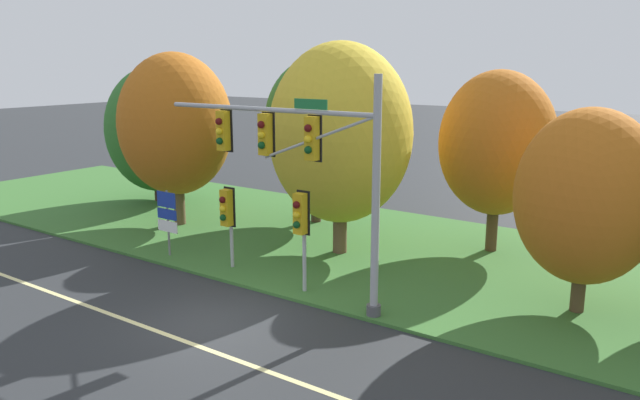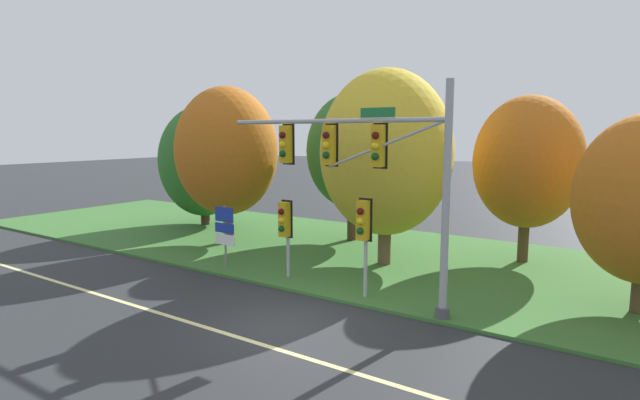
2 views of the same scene
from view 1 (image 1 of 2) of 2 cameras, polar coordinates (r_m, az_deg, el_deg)
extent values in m
plane|color=#282B2D|center=(17.50, -10.02, -10.98)|extent=(160.00, 160.00, 0.00)
cube|color=beige|center=(16.76, -12.98, -12.21)|extent=(36.00, 0.16, 0.01)
cube|color=#386B2D|center=(23.63, 4.28, -4.38)|extent=(48.00, 11.50, 0.10)
cylinder|color=#9EA0A5|center=(16.52, 5.13, 0.04)|extent=(0.22, 0.22, 6.53)
cylinder|color=#4C4C51|center=(17.47, 4.92, -9.98)|extent=(0.40, 0.40, 0.30)
cylinder|color=#9EA0A5|center=(18.35, -5.08, 8.26)|extent=(7.54, 0.14, 0.14)
cylinder|color=#9EA0A5|center=(17.27, -0.22, 5.70)|extent=(3.80, 0.08, 1.47)
cube|color=gold|center=(17.39, -0.76, 5.65)|extent=(0.34, 0.28, 1.22)
cube|color=black|center=(17.52, -0.45, 5.70)|extent=(0.46, 0.04, 1.34)
sphere|color=#4C0C0C|center=(17.21, -1.11, 6.58)|extent=(0.22, 0.22, 0.22)
sphere|color=yellow|center=(17.25, -1.11, 5.59)|extent=(0.22, 0.22, 0.22)
sphere|color=#0C4219|center=(17.29, -1.10, 4.60)|extent=(0.22, 0.22, 0.22)
cube|color=gold|center=(18.42, -5.03, 5.99)|extent=(0.34, 0.28, 1.22)
cube|color=black|center=(18.54, -4.71, 6.04)|extent=(0.46, 0.04, 1.34)
sphere|color=#4C0C0C|center=(18.25, -5.41, 6.87)|extent=(0.22, 0.22, 0.22)
sphere|color=yellow|center=(18.29, -5.39, 5.94)|extent=(0.22, 0.22, 0.22)
sphere|color=#0C4219|center=(18.32, -5.37, 5.01)|extent=(0.22, 0.22, 0.22)
cube|color=gold|center=(19.54, -8.84, 6.27)|extent=(0.34, 0.28, 1.22)
cube|color=black|center=(19.66, -8.51, 6.32)|extent=(0.46, 0.04, 1.34)
sphere|color=#4C0C0C|center=(19.39, -9.23, 7.10)|extent=(0.22, 0.22, 0.22)
sphere|color=yellow|center=(19.42, -9.20, 6.22)|extent=(0.22, 0.22, 0.22)
sphere|color=#0C4219|center=(19.45, -9.17, 5.34)|extent=(0.22, 0.22, 0.22)
cube|color=#196B33|center=(17.26, -0.86, 8.76)|extent=(1.10, 0.04, 0.28)
cylinder|color=#9EA0A5|center=(21.14, -8.11, -2.63)|extent=(0.12, 0.12, 2.66)
cube|color=gold|center=(20.81, -8.55, -0.70)|extent=(0.34, 0.28, 1.22)
cube|color=black|center=(20.92, -8.25, -0.62)|extent=(0.46, 0.04, 1.34)
sphere|color=#4C0C0C|center=(20.62, -8.92, 0.02)|extent=(0.22, 0.22, 0.22)
sphere|color=yellow|center=(20.69, -8.89, -0.80)|extent=(0.22, 0.22, 0.22)
sphere|color=#0C4219|center=(20.76, -8.86, -1.60)|extent=(0.22, 0.22, 0.22)
cylinder|color=#9EA0A5|center=(18.71, -1.44, -3.96)|extent=(0.12, 0.12, 3.02)
cube|color=gold|center=(18.30, -1.83, -1.26)|extent=(0.34, 0.28, 1.22)
cube|color=black|center=(18.43, -1.53, -1.16)|extent=(0.46, 0.04, 1.34)
sphere|color=#4C0C0C|center=(18.09, -2.18, -0.45)|extent=(0.22, 0.22, 0.22)
sphere|color=yellow|center=(18.16, -2.17, -1.37)|extent=(0.22, 0.22, 0.22)
sphere|color=#0C4219|center=(18.24, -2.16, -2.28)|extent=(0.22, 0.22, 0.22)
cylinder|color=slate|center=(22.87, -13.71, -2.07)|extent=(0.08, 0.08, 2.38)
cube|color=#193399|center=(22.65, -13.88, 0.02)|extent=(0.92, 0.03, 0.55)
cube|color=#193399|center=(22.77, -13.82, -1.26)|extent=(0.96, 0.03, 0.37)
cube|color=white|center=(22.88, -13.76, -2.35)|extent=(0.98, 0.03, 0.41)
cylinder|color=#423021|center=(32.05, -14.53, 1.92)|extent=(0.48, 0.48, 2.22)
ellipsoid|color=#2D6B28|center=(31.70, -14.77, 6.26)|extent=(4.85, 4.85, 6.06)
cylinder|color=brown|center=(27.11, -12.79, 0.92)|extent=(0.47, 0.47, 2.98)
ellipsoid|color=#B76019|center=(26.70, -13.08, 6.78)|extent=(4.70, 4.70, 5.88)
cylinder|color=#423021|center=(26.83, -0.37, 1.21)|extent=(0.43, 0.43, 3.07)
ellipsoid|color=#2D6B28|center=(26.43, -0.38, 7.01)|extent=(4.33, 4.33, 5.41)
cylinder|color=brown|center=(22.52, 1.84, -1.17)|extent=(0.51, 0.51, 2.96)
ellipsoid|color=gold|center=(22.01, 1.90, 6.13)|extent=(5.08, 5.08, 6.35)
cylinder|color=#4C3823|center=(23.60, 15.52, -1.14)|extent=(0.41, 0.41, 2.84)
ellipsoid|color=#B76019|center=(23.15, 15.90, 5.02)|extent=(4.14, 4.14, 5.18)
cylinder|color=#4C3823|center=(18.78, 22.67, -6.19)|extent=(0.38, 0.38, 2.22)
ellipsoid|color=#B76019|center=(18.23, 23.24, 0.29)|extent=(3.85, 3.85, 4.81)
camera|label=2|loc=(3.99, -35.71, -15.71)|focal=28.00mm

